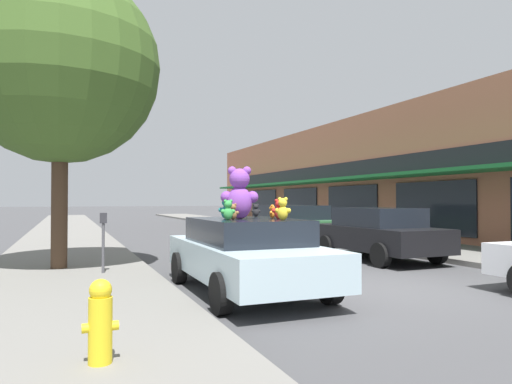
% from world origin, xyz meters
% --- Properties ---
extents(ground_plane, '(260.00, 260.00, 0.00)m').
position_xyz_m(ground_plane, '(0.00, 0.00, 0.00)').
color(ground_plane, '#424244').
extents(sidewalk_near, '(3.49, 90.00, 0.14)m').
position_xyz_m(sidewalk_near, '(-5.52, 0.00, 0.07)').
color(sidewalk_near, slate).
rests_on(sidewalk_near, ground_plane).
extents(storefront_row, '(14.08, 37.33, 5.78)m').
position_xyz_m(storefront_row, '(13.46, 11.63, 2.89)').
color(storefront_row, '#9E6047').
rests_on(storefront_row, ground_plane).
extents(plush_art_car, '(2.07, 4.46, 1.34)m').
position_xyz_m(plush_art_car, '(-2.55, 0.68, 0.72)').
color(plush_art_car, '#ADC6D1').
rests_on(plush_art_car, ground_plane).
extents(teddy_bear_giant, '(0.72, 0.52, 0.95)m').
position_xyz_m(teddy_bear_giant, '(-2.69, 0.64, 1.80)').
color(teddy_bear_giant, purple).
rests_on(teddy_bear_giant, plush_art_car).
extents(teddy_bear_yellow, '(0.27, 0.26, 0.39)m').
position_xyz_m(teddy_bear_yellow, '(-2.19, -0.11, 1.53)').
color(teddy_bear_yellow, yellow).
rests_on(teddy_bear_yellow, plush_art_car).
extents(teddy_bear_black, '(0.20, 0.15, 0.27)m').
position_xyz_m(teddy_bear_black, '(-1.94, 1.68, 1.47)').
color(teddy_bear_black, black).
rests_on(teddy_bear_black, plush_art_car).
extents(teddy_bear_pink, '(0.24, 0.15, 0.33)m').
position_xyz_m(teddy_bear_pink, '(-1.90, 0.65, 1.50)').
color(teddy_bear_pink, pink).
rests_on(teddy_bear_pink, plush_art_car).
extents(teddy_bear_brown, '(0.21, 0.17, 0.28)m').
position_xyz_m(teddy_bear_brown, '(-2.89, 0.42, 1.48)').
color(teddy_bear_brown, olive).
rests_on(teddy_bear_brown, plush_art_car).
extents(teddy_bear_orange, '(0.16, 0.18, 0.25)m').
position_xyz_m(teddy_bear_orange, '(-2.02, 0.69, 1.46)').
color(teddy_bear_orange, orange).
rests_on(teddy_bear_orange, plush_art_car).
extents(teddy_bear_green, '(0.26, 0.16, 0.35)m').
position_xyz_m(teddy_bear_green, '(-3.03, 0.28, 1.51)').
color(teddy_bear_green, green).
rests_on(teddy_bear_green, plush_art_car).
extents(teddy_bear_cream, '(0.20, 0.13, 0.26)m').
position_xyz_m(teddy_bear_cream, '(-2.49, 1.12, 1.47)').
color(teddy_bear_cream, beige).
rests_on(teddy_bear_cream, plush_art_car).
extents(teddy_bear_teal, '(0.29, 0.21, 0.39)m').
position_xyz_m(teddy_bear_teal, '(-2.88, 0.84, 1.53)').
color(teddy_bear_teal, teal).
rests_on(teddy_bear_teal, plush_art_car).
extents(teddy_bear_red, '(0.26, 0.16, 0.36)m').
position_xyz_m(teddy_bear_red, '(-2.02, 0.40, 1.51)').
color(teddy_bear_red, red).
rests_on(teddy_bear_red, plush_art_car).
extents(parked_car_far_center, '(2.01, 4.10, 1.46)m').
position_xyz_m(parked_car_far_center, '(2.54, 3.48, 0.77)').
color(parked_car_far_center, black).
rests_on(parked_car_far_center, ground_plane).
extents(parked_car_far_right, '(2.07, 4.62, 1.49)m').
position_xyz_m(parked_car_far_right, '(2.54, 8.78, 0.81)').
color(parked_car_far_right, '#336B3D').
rests_on(parked_car_far_right, ground_plane).
extents(street_tree, '(4.47, 4.47, 6.85)m').
position_xyz_m(street_tree, '(-5.72, 4.22, 4.74)').
color(street_tree, '#473323').
rests_on(street_tree, sidewalk_near).
extents(fire_hydrant, '(0.33, 0.22, 0.79)m').
position_xyz_m(fire_hydrant, '(-5.27, -2.52, 0.54)').
color(fire_hydrant, yellow).
rests_on(fire_hydrant, sidewalk_near).
extents(parking_meter, '(0.14, 0.10, 1.27)m').
position_xyz_m(parking_meter, '(-4.85, 3.10, 0.95)').
color(parking_meter, '#4C4C51').
rests_on(parking_meter, sidewalk_near).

